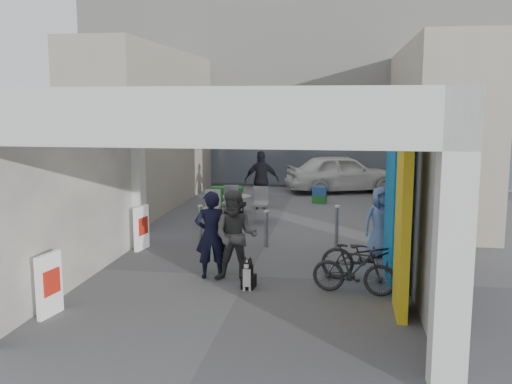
% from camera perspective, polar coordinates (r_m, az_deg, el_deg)
% --- Properties ---
extents(ground, '(90.00, 90.00, 0.00)m').
position_cam_1_polar(ground, '(11.16, -0.76, -8.41)').
color(ground, '#58595E').
rests_on(ground, ground).
extents(arcade_canopy, '(6.40, 6.45, 6.40)m').
position_cam_1_polar(arcade_canopy, '(9.82, 1.54, 2.96)').
color(arcade_canopy, silver).
rests_on(arcade_canopy, ground).
extents(far_building, '(18.00, 4.08, 8.00)m').
position_cam_1_polar(far_building, '(24.58, 4.60, 10.40)').
color(far_building, silver).
rests_on(far_building, ground).
extents(plaza_bldg_left, '(2.00, 9.00, 5.00)m').
position_cam_1_polar(plaza_bldg_left, '(19.08, -10.57, 6.26)').
color(plaza_bldg_left, '#A39B87').
rests_on(plaza_bldg_left, ground).
extents(plaza_bldg_right, '(2.00, 9.00, 5.00)m').
position_cam_1_polar(plaza_bldg_right, '(18.24, 17.38, 5.90)').
color(plaza_bldg_right, '#A39B87').
rests_on(plaza_bldg_right, ground).
extents(bollard_left, '(0.09, 0.09, 0.90)m').
position_cam_1_polar(bollard_left, '(13.68, -5.58, -3.26)').
color(bollard_left, gray).
rests_on(bollard_left, ground).
extents(bollard_center, '(0.09, 0.09, 0.84)m').
position_cam_1_polar(bollard_center, '(13.29, 1.04, -3.72)').
color(bollard_center, gray).
rests_on(bollard_center, ground).
extents(bollard_right, '(0.09, 0.09, 0.98)m').
position_cam_1_polar(bollard_right, '(13.26, 8.08, -3.52)').
color(bollard_right, gray).
rests_on(bollard_right, ground).
extents(advert_board_near, '(0.18, 0.56, 1.00)m').
position_cam_1_polar(advert_board_near, '(9.59, -19.96, -8.69)').
color(advert_board_near, silver).
rests_on(advert_board_near, ground).
extents(advert_board_far, '(0.19, 0.56, 1.00)m').
position_cam_1_polar(advert_board_far, '(13.28, -11.37, -3.52)').
color(advert_board_far, silver).
rests_on(advert_board_far, ground).
extents(cafe_set, '(1.64, 1.33, 0.99)m').
position_cam_1_polar(cafe_set, '(15.88, -2.15, -1.89)').
color(cafe_set, '#A5A5AA').
rests_on(cafe_set, ground).
extents(produce_stand, '(1.17, 0.63, 0.77)m').
position_cam_1_polar(produce_stand, '(17.47, -3.04, -1.07)').
color(produce_stand, black).
rests_on(produce_stand, ground).
extents(crate_stack, '(0.49, 0.40, 0.56)m').
position_cam_1_polar(crate_stack, '(19.24, 6.36, -0.27)').
color(crate_stack, '#1B6025').
rests_on(crate_stack, ground).
extents(border_collie, '(0.23, 0.44, 0.61)m').
position_cam_1_polar(border_collie, '(10.35, -0.81, -8.38)').
color(border_collie, black).
rests_on(border_collie, ground).
extents(man_with_dog, '(0.71, 0.57, 1.68)m').
position_cam_1_polar(man_with_dog, '(10.89, -4.52, -4.28)').
color(man_with_dog, black).
rests_on(man_with_dog, ground).
extents(man_back_turned, '(0.85, 0.67, 1.73)m').
position_cam_1_polar(man_back_turned, '(10.65, -2.03, -4.43)').
color(man_back_turned, '#434346').
rests_on(man_back_turned, ground).
extents(man_elderly, '(0.87, 0.71, 1.53)m').
position_cam_1_polar(man_elderly, '(12.66, 12.33, -2.95)').
color(man_elderly, '#6385C1').
rests_on(man_elderly, ground).
extents(man_crates, '(1.14, 0.65, 1.84)m').
position_cam_1_polar(man_crates, '(17.94, 0.57, 1.18)').
color(man_crates, black).
rests_on(man_crates, ground).
extents(bicycle_front, '(1.89, 0.88, 0.96)m').
position_cam_1_polar(bicycle_front, '(10.90, 11.32, -6.39)').
color(bicycle_front, black).
rests_on(bicycle_front, ground).
extents(bicycle_rear, '(1.52, 0.67, 0.88)m').
position_cam_1_polar(bicycle_rear, '(10.19, 9.78, -7.63)').
color(bicycle_rear, black).
rests_on(bicycle_rear, ground).
extents(white_van, '(4.54, 3.06, 1.44)m').
position_cam_1_polar(white_van, '(21.74, 8.63, 1.89)').
color(white_van, white).
rests_on(white_van, ground).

